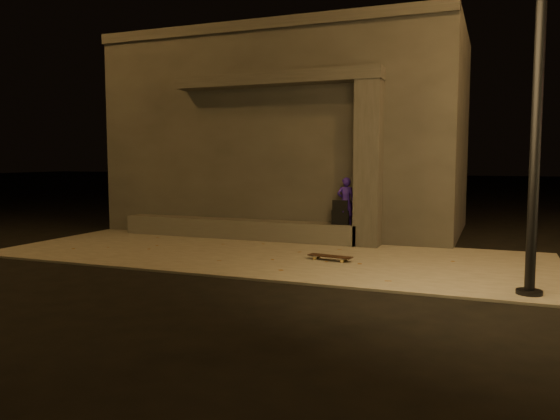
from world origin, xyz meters
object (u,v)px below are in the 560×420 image
at_px(backpack, 341,216).
at_px(skateboard, 330,257).
at_px(skateboarder, 346,201).
at_px(column, 368,164).

relative_size(backpack, skateboard, 0.63).
relative_size(skateboarder, skateboard, 1.20).
height_order(column, backpack, column).
bearing_deg(column, skateboard, -97.46).
relative_size(column, skateboard, 4.11).
xyz_separation_m(column, backpack, (-0.60, 0.00, -1.16)).
height_order(skateboarder, backpack, skateboarder).
relative_size(column, backpack, 6.55).
bearing_deg(backpack, column, -1.25).
bearing_deg(skateboarder, column, 162.31).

